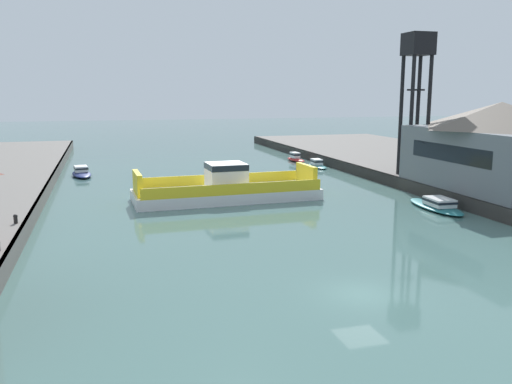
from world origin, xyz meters
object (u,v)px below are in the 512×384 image
at_px(moored_boat_mid_right, 296,158).
at_px(warehouse_shed, 499,145).
at_px(chain_ferry, 226,189).
at_px(moored_boat_mid_left, 437,205).
at_px(crane_tower, 417,69).
at_px(moored_boat_near_right, 317,164).
at_px(moored_boat_near_left, 81,172).

height_order(moored_boat_mid_right, warehouse_shed, warehouse_shed).
xyz_separation_m(chain_ferry, moored_boat_mid_left, (18.41, -10.26, -0.72)).
bearing_deg(warehouse_shed, crane_tower, 109.71).
bearing_deg(crane_tower, moored_boat_near_right, 102.74).
height_order(moored_boat_near_right, moored_boat_mid_left, moored_boat_near_right).
relative_size(chain_ferry, moored_boat_mid_right, 3.56).
relative_size(warehouse_shed, crane_tower, 1.09).
distance_m(moored_boat_near_right, crane_tower, 23.43).
bearing_deg(moored_boat_near_right, moored_boat_near_left, 178.77).
bearing_deg(crane_tower, moored_boat_mid_right, 100.67).
xyz_separation_m(moored_boat_mid_right, crane_tower, (4.96, -26.30, 13.17)).
distance_m(moored_boat_mid_right, crane_tower, 29.83).
distance_m(chain_ferry, moored_boat_near_left, 25.99).
bearing_deg(chain_ferry, moored_boat_mid_left, -29.15).
xyz_separation_m(moored_boat_near_right, crane_tower, (4.26, -18.85, 13.26)).
xyz_separation_m(chain_ferry, moored_boat_mid_right, (17.95, 27.82, -0.61)).
distance_m(warehouse_shed, crane_tower, 13.25).
height_order(chain_ferry, warehouse_shed, warehouse_shed).
xyz_separation_m(moored_boat_near_left, warehouse_shed, (41.65, -29.56, 5.28)).
xyz_separation_m(moored_boat_near_left, moored_boat_near_right, (33.81, -0.72, -0.03)).
bearing_deg(warehouse_shed, moored_boat_mid_left, -167.45).
xyz_separation_m(moored_boat_mid_left, moored_boat_mid_right, (-0.46, 38.09, 0.10)).
bearing_deg(moored_boat_near_left, warehouse_shed, -35.37).
distance_m(moored_boat_near_left, moored_boat_near_right, 33.82).
bearing_deg(moored_boat_mid_right, chain_ferry, -122.82).
bearing_deg(chain_ferry, moored_boat_near_left, 125.72).
xyz_separation_m(warehouse_shed, crane_tower, (-3.58, 9.98, 7.94)).
xyz_separation_m(moored_boat_near_right, moored_boat_mid_right, (-0.69, 7.45, 0.08)).
height_order(chain_ferry, moored_boat_mid_left, chain_ferry).
relative_size(moored_boat_near_right, moored_boat_mid_right, 1.06).
relative_size(moored_boat_near_right, warehouse_shed, 0.32).
relative_size(moored_boat_near_left, moored_boat_mid_left, 0.84).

